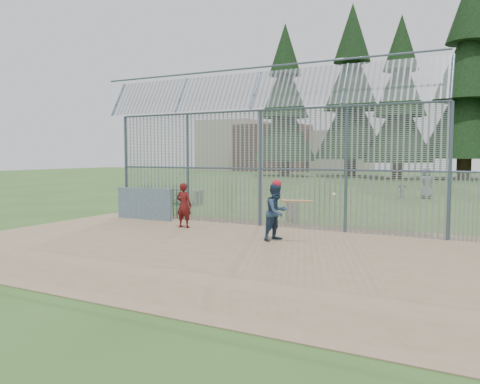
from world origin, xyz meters
The scene contains 13 objects.
ground centered at (0.00, 0.00, 0.00)m, with size 120.00×120.00×0.00m, color #2D511E.
dirt_infield centered at (0.00, -0.50, 0.01)m, with size 14.00×10.00×0.02m, color #756047.
dugout_wall centered at (-4.60, 2.90, 0.62)m, with size 2.50×0.12×1.20m, color #38566B.
batter centered at (1.62, 1.17, 0.84)m, with size 0.80×0.62×1.65m, color navy.
onlooker centered at (-2.10, 1.91, 0.78)m, with size 0.56×0.36×1.52m, color maroon.
bg_kid_standing centered at (3.98, 17.22, 0.87)m, with size 0.85×0.55×1.74m, color slate.
bg_kid_seated centered at (2.73, 16.88, 0.49)m, with size 0.58×0.24×0.99m, color slate.
batting_gear centered at (1.79, 1.14, 1.56)m, with size 1.87×0.44×0.62m.
trash_can centered at (0.56, 5.16, 0.38)m, with size 0.56×0.56×0.82m.
bleacher centered at (-7.00, 8.33, 0.41)m, with size 3.00×0.95×0.72m.
backstop_fence centered at (1.81, 3.43, 2.36)m, with size 20.09×0.81×5.30m.
conifer_row centered at (1.93, 41.51, 10.83)m, with size 38.48×12.26×20.20m.
distant_buildings centered at (-23.18, 56.49, 3.60)m, with size 26.50×10.50×8.00m.
Camera 1 is at (6.87, -11.13, 2.48)m, focal length 35.00 mm.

